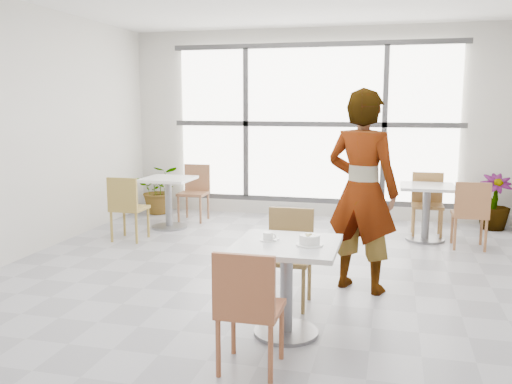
% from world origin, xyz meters
% --- Properties ---
extents(floor, '(7.00, 7.00, 0.00)m').
position_xyz_m(floor, '(0.00, 0.00, 0.00)').
color(floor, '#9E9EA5').
rests_on(floor, ground).
extents(wall_back, '(6.00, 0.00, 6.00)m').
position_xyz_m(wall_back, '(0.00, 3.50, 1.50)').
color(wall_back, silver).
rests_on(wall_back, ground).
extents(wall_front, '(6.00, 0.00, 6.00)m').
position_xyz_m(wall_front, '(0.00, -3.50, 1.50)').
color(wall_front, silver).
rests_on(wall_front, ground).
extents(wall_left, '(0.00, 7.00, 7.00)m').
position_xyz_m(wall_left, '(-3.00, 0.00, 1.50)').
color(wall_left, silver).
rests_on(wall_left, ground).
extents(window, '(4.60, 0.07, 2.52)m').
position_xyz_m(window, '(0.00, 3.44, 1.50)').
color(window, white).
rests_on(window, ground).
extents(main_table, '(0.80, 0.80, 0.75)m').
position_xyz_m(main_table, '(0.46, -1.15, 0.52)').
color(main_table, silver).
rests_on(main_table, ground).
extents(chair_near, '(0.42, 0.42, 0.87)m').
position_xyz_m(chair_near, '(0.33, -1.85, 0.50)').
color(chair_near, '#A35A38').
rests_on(chair_near, ground).
extents(chair_far, '(0.42, 0.42, 0.87)m').
position_xyz_m(chair_far, '(0.35, -0.44, 0.50)').
color(chair_far, olive).
rests_on(chair_far, ground).
extents(oatmeal_bowl, '(0.21, 0.21, 0.09)m').
position_xyz_m(oatmeal_bowl, '(0.65, -1.18, 0.79)').
color(oatmeal_bowl, white).
rests_on(oatmeal_bowl, main_table).
extents(coffee_cup, '(0.16, 0.13, 0.07)m').
position_xyz_m(coffee_cup, '(0.31, -1.12, 0.78)').
color(coffee_cup, white).
rests_on(coffee_cup, main_table).
extents(person, '(0.84, 0.69, 1.97)m').
position_xyz_m(person, '(0.97, 0.08, 0.98)').
color(person, black).
rests_on(person, ground).
extents(bg_table_left, '(0.70, 0.70, 0.75)m').
position_xyz_m(bg_table_left, '(-1.94, 2.14, 0.49)').
color(bg_table_left, white).
rests_on(bg_table_left, ground).
extents(bg_table_right, '(0.70, 0.70, 0.75)m').
position_xyz_m(bg_table_right, '(1.70, 2.29, 0.49)').
color(bg_table_right, silver).
rests_on(bg_table_right, ground).
extents(bg_chair_left_near, '(0.42, 0.42, 0.87)m').
position_xyz_m(bg_chair_left_near, '(-2.17, 1.26, 0.50)').
color(bg_chair_left_near, '#A3853D').
rests_on(bg_chair_left_near, ground).
extents(bg_chair_left_far, '(0.42, 0.42, 0.87)m').
position_xyz_m(bg_chair_left_far, '(-1.77, 2.78, 0.50)').
color(bg_chair_left_far, '#996543').
rests_on(bg_chair_left_far, ground).
extents(bg_chair_right_near, '(0.42, 0.42, 0.87)m').
position_xyz_m(bg_chair_right_near, '(2.21, 1.94, 0.50)').
color(bg_chair_right_near, '#A16840').
rests_on(bg_chair_right_near, ground).
extents(bg_chair_right_far, '(0.42, 0.42, 0.87)m').
position_xyz_m(bg_chair_right_far, '(1.73, 2.60, 0.50)').
color(bg_chair_right_far, '#9D703C').
rests_on(bg_chair_right_far, ground).
extents(plant_left, '(0.91, 0.85, 0.81)m').
position_xyz_m(plant_left, '(-2.52, 3.12, 0.40)').
color(plant_left, '#3B883B').
rests_on(plant_left, ground).
extents(plant_right, '(0.47, 0.47, 0.81)m').
position_xyz_m(plant_right, '(2.70, 3.20, 0.41)').
color(plant_right, '#457946').
rests_on(plant_right, ground).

